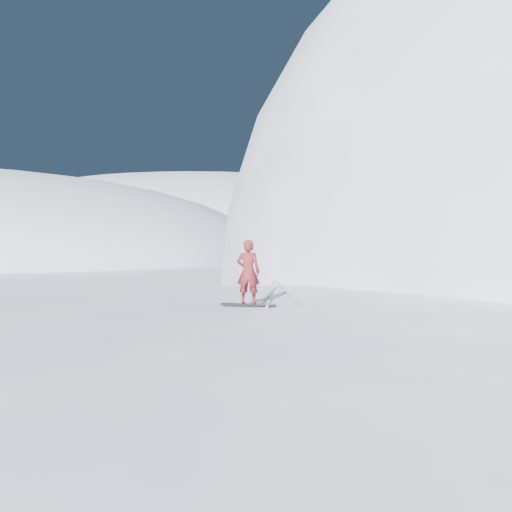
{
  "coord_description": "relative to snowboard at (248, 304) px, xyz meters",
  "views": [
    {
      "loc": [
        0.46,
        -9.18,
        4.16
      ],
      "look_at": [
        -1.86,
        3.23,
        3.5
      ],
      "focal_mm": 35.0,
      "sensor_mm": 36.0,
      "label": 1
    }
  ],
  "objects": [
    {
      "name": "wind_bumps",
      "position": [
        1.31,
        -0.11,
        -2.41
      ],
      "size": [
        16.0,
        14.4,
        1.0
      ],
      "color": "white",
      "rests_on": "ground"
    },
    {
      "name": "ground",
      "position": [
        1.86,
        -2.23,
        -2.41
      ],
      "size": [
        400.0,
        400.0,
        0.0
      ],
      "primitive_type": "plane",
      "color": "white",
      "rests_on": "ground"
    },
    {
      "name": "snowboarder",
      "position": [
        0.0,
        0.0,
        0.77
      ],
      "size": [
        0.56,
        0.37,
        1.51
      ],
      "primitive_type": "imported",
      "rotation": [
        0.0,
        0.0,
        3.16
      ],
      "color": "maroon",
      "rests_on": "snowboard"
    },
    {
      "name": "board_tracks",
      "position": [
        0.37,
        2.6,
        0.01
      ],
      "size": [
        1.65,
        5.96,
        0.04
      ],
      "color": "silver",
      "rests_on": "ground"
    },
    {
      "name": "near_ridge",
      "position": [
        2.86,
        0.77,
        -2.41
      ],
      "size": [
        36.0,
        28.0,
        4.8
      ],
      "primitive_type": "ellipsoid",
      "color": "white",
      "rests_on": "ground"
    },
    {
      "name": "snowboard",
      "position": [
        0.0,
        0.0,
        0.0
      ],
      "size": [
        1.31,
        0.26,
        0.02
      ],
      "primitive_type": "cube",
      "rotation": [
        0.0,
        0.0,
        0.02
      ],
      "color": "black",
      "rests_on": "near_ridge"
    },
    {
      "name": "far_ridge_c",
      "position": [
        -38.14,
        107.77,
        -2.41
      ],
      "size": [
        140.0,
        90.0,
        36.0
      ],
      "primitive_type": "ellipsoid",
      "color": "white",
      "rests_on": "ground"
    }
  ]
}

